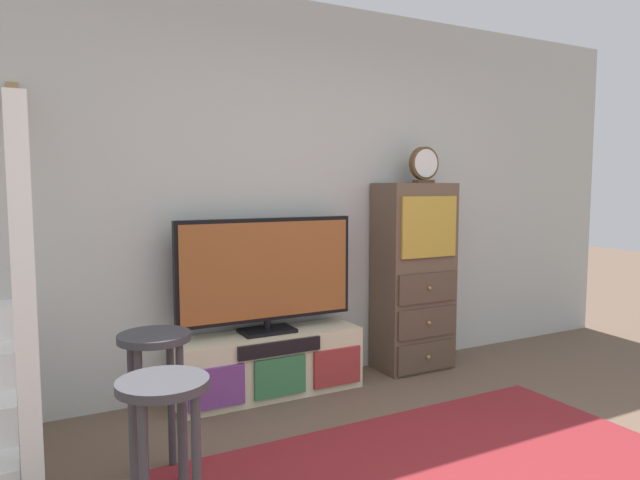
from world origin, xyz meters
name	(u,v)px	position (x,y,z in m)	size (l,w,h in m)	color
back_wall	(291,194)	(0.00, 2.46, 1.35)	(6.40, 0.12, 2.70)	#B2B7B2
media_console	(269,364)	(-0.30, 2.19, 0.21)	(1.27, 0.38, 0.42)	beige
television	(267,272)	(-0.30, 2.22, 0.83)	(1.24, 0.22, 0.77)	black
side_cabinet	(414,277)	(0.91, 2.20, 0.71)	(0.58, 0.38, 1.43)	brown
desk_clock	(424,165)	(0.98, 2.19, 1.57)	(0.25, 0.08, 0.27)	#4C3823
bar_stool_near	(164,426)	(-1.32, 0.79, 0.52)	(0.34, 0.34, 0.70)	#333338
bar_stool_far	(155,372)	(-1.22, 1.41, 0.53)	(0.34, 0.34, 0.72)	#333338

